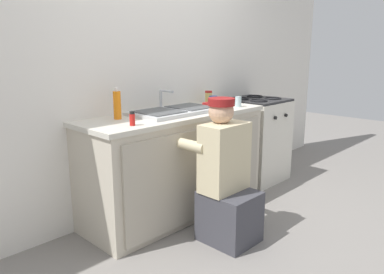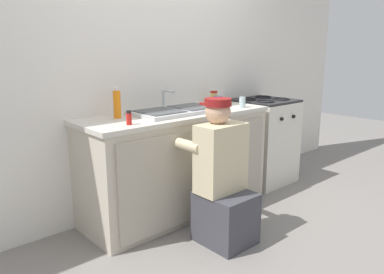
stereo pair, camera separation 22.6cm
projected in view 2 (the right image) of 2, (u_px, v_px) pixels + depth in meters
name	position (u px, v px, depth m)	size (l,w,h in m)	color
ground_plane	(200.00, 221.00, 3.25)	(12.00, 12.00, 0.00)	gray
back_wall	(152.00, 72.00, 3.43)	(6.00, 0.10, 2.50)	silver
counter_cabinet	(178.00, 165.00, 3.36)	(1.74, 0.62, 0.88)	beige
countertop	(177.00, 115.00, 3.26)	(1.78, 0.62, 0.04)	beige
sink_double_basin	(177.00, 110.00, 3.25)	(0.80, 0.44, 0.19)	silver
stove_range	(262.00, 140.00, 4.16)	(0.61, 0.62, 0.94)	silver
plumber_person	(222.00, 184.00, 2.83)	(0.42, 0.61, 1.10)	#3F3F47
coffee_mug	(218.00, 101.00, 3.64)	(0.13, 0.08, 0.10)	#335699
condiment_jar	(214.00, 97.00, 3.78)	(0.07, 0.07, 0.13)	#DBB760
water_glass	(242.00, 102.00, 3.54)	(0.06, 0.06, 0.10)	#ADC6CC
soap_bottle_orange	(117.00, 104.00, 2.98)	(0.06, 0.06, 0.25)	orange
spice_bottle_red	(129.00, 118.00, 2.73)	(0.04, 0.04, 0.10)	red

